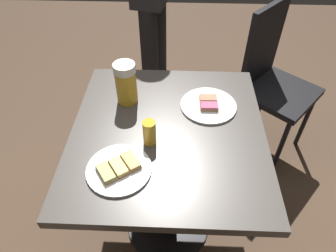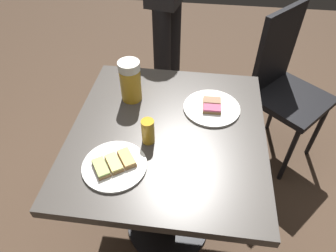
{
  "view_description": "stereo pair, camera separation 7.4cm",
  "coord_description": "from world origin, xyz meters",
  "px_view_note": "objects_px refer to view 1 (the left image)",
  "views": [
    {
      "loc": [
        -0.03,
        0.82,
        1.56
      ],
      "look_at": [
        0.0,
        0.0,
        0.76
      ],
      "focal_mm": 32.44,
      "sensor_mm": 36.0,
      "label": 1
    },
    {
      "loc": [
        -0.11,
        0.81,
        1.56
      ],
      "look_at": [
        0.0,
        0.0,
        0.76
      ],
      "focal_mm": 32.44,
      "sensor_mm": 36.0,
      "label": 2
    }
  ],
  "objects_px": {
    "beer_mug": "(126,83)",
    "cafe_chair": "(272,77)",
    "plate_near": "(119,169)",
    "beer_glass_small": "(149,133)",
    "plate_far": "(208,105)"
  },
  "relations": [
    {
      "from": "plate_far",
      "to": "beer_mug",
      "type": "xyz_separation_m",
      "value": [
        0.34,
        -0.03,
        0.08
      ]
    },
    {
      "from": "plate_near",
      "to": "beer_glass_small",
      "type": "height_order",
      "value": "beer_glass_small"
    },
    {
      "from": "beer_glass_small",
      "to": "cafe_chair",
      "type": "xyz_separation_m",
      "value": [
        -0.65,
        -0.74,
        -0.26
      ]
    },
    {
      "from": "plate_far",
      "to": "beer_mug",
      "type": "distance_m",
      "value": 0.35
    },
    {
      "from": "plate_far",
      "to": "beer_glass_small",
      "type": "xyz_separation_m",
      "value": [
        0.23,
        0.21,
        0.04
      ]
    },
    {
      "from": "plate_near",
      "to": "cafe_chair",
      "type": "distance_m",
      "value": 1.16
    },
    {
      "from": "beer_glass_small",
      "to": "cafe_chair",
      "type": "bearing_deg",
      "value": -131.24
    },
    {
      "from": "beer_mug",
      "to": "beer_glass_small",
      "type": "xyz_separation_m",
      "value": [
        -0.12,
        0.24,
        -0.04
      ]
    },
    {
      "from": "plate_far",
      "to": "cafe_chair",
      "type": "height_order",
      "value": "cafe_chair"
    },
    {
      "from": "plate_near",
      "to": "beer_glass_small",
      "type": "xyz_separation_m",
      "value": [
        -0.09,
        -0.13,
        0.04
      ]
    },
    {
      "from": "beer_mug",
      "to": "plate_near",
      "type": "bearing_deg",
      "value": 93.28
    },
    {
      "from": "beer_mug",
      "to": "cafe_chair",
      "type": "bearing_deg",
      "value": -146.93
    },
    {
      "from": "plate_near",
      "to": "beer_mug",
      "type": "xyz_separation_m",
      "value": [
        0.02,
        -0.37,
        0.08
      ]
    },
    {
      "from": "beer_mug",
      "to": "beer_glass_small",
      "type": "relative_size",
      "value": 1.79
    },
    {
      "from": "plate_far",
      "to": "cafe_chair",
      "type": "distance_m",
      "value": 0.71
    }
  ]
}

